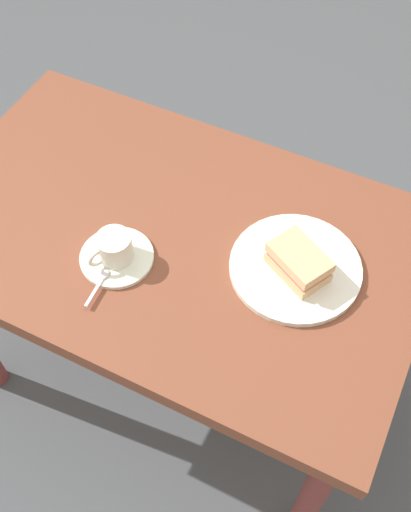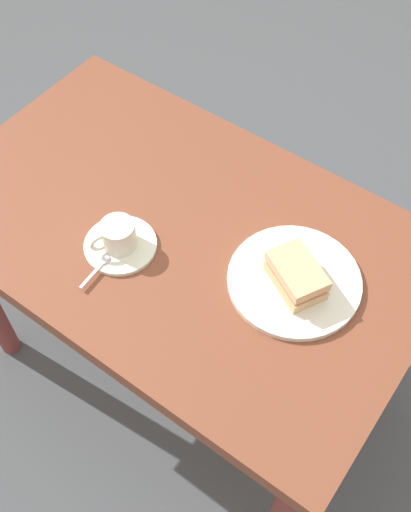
# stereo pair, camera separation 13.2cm
# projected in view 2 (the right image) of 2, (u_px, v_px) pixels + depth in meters

# --- Properties ---
(ground_plane) EXTENTS (6.00, 6.00, 0.00)m
(ground_plane) POSITION_uv_depth(u_px,v_px,m) (186.00, 365.00, 2.00)
(ground_plane) COLOR #484B4F
(dining_table) EXTENTS (1.15, 0.71, 0.72)m
(dining_table) POSITION_uv_depth(u_px,v_px,m) (179.00, 252.00, 1.48)
(dining_table) COLOR brown
(dining_table) RESTS_ON ground_plane
(sandwich_plate) EXTENTS (0.29, 0.29, 0.01)m
(sandwich_plate) POSITION_uv_depth(u_px,v_px,m) (294.00, 280.00, 1.32)
(sandwich_plate) COLOR silver
(sandwich_plate) RESTS_ON dining_table
(sandwich_front) EXTENTS (0.15, 0.13, 0.06)m
(sandwich_front) POSITION_uv_depth(u_px,v_px,m) (296.00, 276.00, 1.28)
(sandwich_front) COLOR #DEAD77
(sandwich_front) RESTS_ON sandwich_plate
(coffee_saucer) EXTENTS (0.16, 0.16, 0.01)m
(coffee_saucer) POSITION_uv_depth(u_px,v_px,m) (121.00, 245.00, 1.37)
(coffee_saucer) COLOR silver
(coffee_saucer) RESTS_ON dining_table
(coffee_cup) EXTENTS (0.08, 0.10, 0.07)m
(coffee_cup) POSITION_uv_depth(u_px,v_px,m) (118.00, 235.00, 1.34)
(coffee_cup) COLOR silver
(coffee_cup) RESTS_ON coffee_saucer
(spoon) EXTENTS (0.02, 0.10, 0.01)m
(spoon) POSITION_uv_depth(u_px,v_px,m) (100.00, 266.00, 1.33)
(spoon) COLOR silver
(spoon) RESTS_ON coffee_saucer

